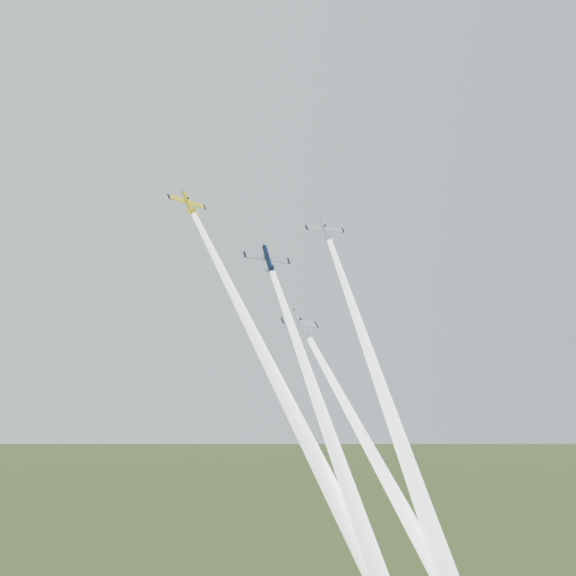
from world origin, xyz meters
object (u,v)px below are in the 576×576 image
object	(u,v)px
plane_navy	(268,259)
plane_silver_right	(326,230)
plane_yellow	(188,203)
plane_silver_low	(301,324)

from	to	relation	value
plane_navy	plane_silver_right	size ratio (longest dim) A/B	1.13
plane_yellow	plane_silver_low	world-z (taller)	plane_yellow
plane_navy	plane_silver_right	bearing A→B (deg)	16.64
plane_navy	plane_silver_right	distance (m)	15.12
plane_yellow	plane_navy	xyz separation A→B (m)	(12.22, -9.97, -11.38)
plane_silver_right	plane_silver_low	size ratio (longest dim) A/B	1.02
plane_navy	plane_silver_low	bearing A→B (deg)	-66.91
plane_navy	plane_silver_low	size ratio (longest dim) A/B	1.15
plane_navy	plane_silver_low	world-z (taller)	plane_navy
plane_yellow	plane_silver_right	size ratio (longest dim) A/B	1.06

